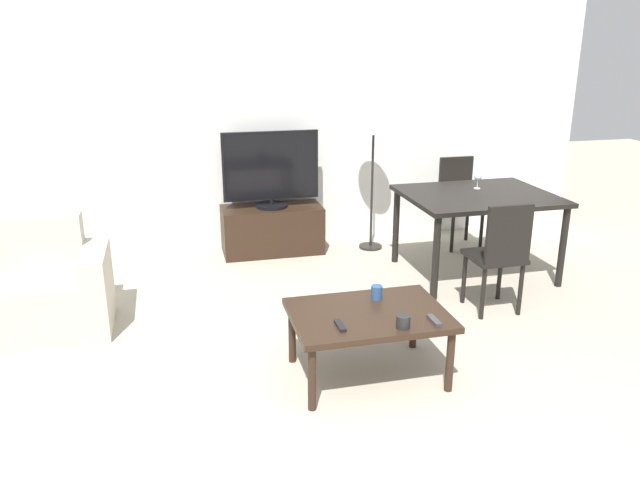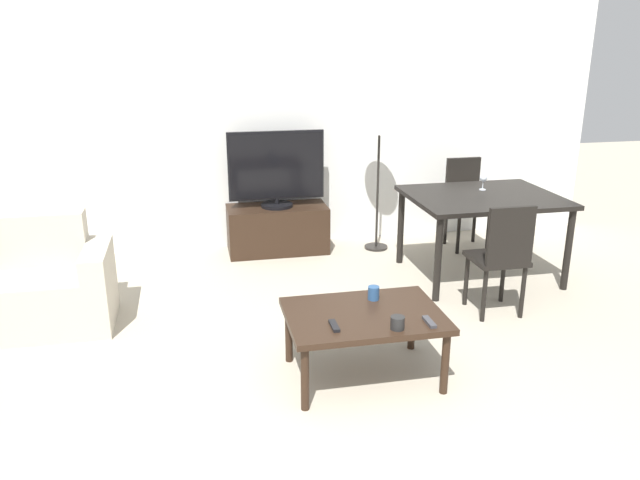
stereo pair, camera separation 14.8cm
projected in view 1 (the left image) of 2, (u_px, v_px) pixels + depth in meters
wall_back at (233, 116)px, 6.19m from camera, size 7.67×0.06×2.70m
armchair at (33, 292)px, 4.62m from camera, size 1.10×0.66×0.84m
tv_stand at (272, 230)px, 6.34m from camera, size 1.00×0.46×0.48m
tv at (271, 170)px, 6.14m from camera, size 0.95×0.32×0.76m
coffee_table at (368, 319)px, 3.96m from camera, size 0.99×0.70×0.45m
dining_table at (478, 202)px, 5.62m from camera, size 1.31×1.06×0.76m
dining_chair_near at (500, 252)px, 4.85m from camera, size 0.40×0.40×0.92m
dining_chair_far at (459, 197)px, 6.50m from camera, size 0.40×0.40×0.92m
floor_lamp at (374, 127)px, 6.14m from camera, size 0.35×0.35×1.45m
remote_primary at (340, 326)px, 3.74m from camera, size 0.04×0.15×0.02m
remote_secondary at (434, 320)px, 3.81m from camera, size 0.04×0.15×0.02m
cup_white_near at (377, 292)px, 4.13m from camera, size 0.08×0.08×0.09m
cup_colored_far at (403, 322)px, 3.72m from camera, size 0.08×0.08×0.08m
wine_glass_left at (478, 178)px, 5.74m from camera, size 0.07×0.07×0.15m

